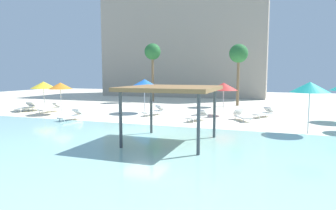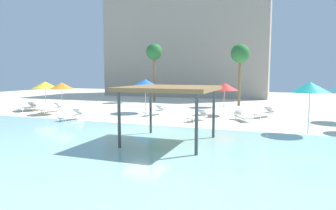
% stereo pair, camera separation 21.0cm
% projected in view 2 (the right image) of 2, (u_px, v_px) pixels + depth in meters
% --- Properties ---
extents(ground_plane, '(80.00, 80.00, 0.00)m').
position_uv_depth(ground_plane, '(144.00, 130.00, 17.18)').
color(ground_plane, beige).
extents(lagoon_water, '(44.00, 13.50, 0.04)m').
position_uv_depth(lagoon_water, '(92.00, 152.00, 12.27)').
color(lagoon_water, '#99D1C6').
rests_on(lagoon_water, ground).
extents(shade_pavilion, '(4.16, 4.16, 2.69)m').
position_uv_depth(shade_pavilion, '(170.00, 90.00, 13.70)').
color(shade_pavilion, '#42474C').
rests_on(shade_pavilion, ground).
extents(beach_umbrella_teal_1, '(2.08, 2.08, 2.84)m').
position_uv_depth(beach_umbrella_teal_1, '(310.00, 87.00, 15.82)').
color(beach_umbrella_teal_1, silver).
rests_on(beach_umbrella_teal_1, ground).
extents(beach_umbrella_orange_4, '(1.91, 1.91, 2.57)m').
position_uv_depth(beach_umbrella_orange_4, '(62.00, 86.00, 23.97)').
color(beach_umbrella_orange_4, silver).
rests_on(beach_umbrella_orange_4, ground).
extents(beach_umbrella_red_5, '(2.21, 2.21, 2.57)m').
position_uv_depth(beach_umbrella_red_5, '(224.00, 87.00, 23.34)').
color(beach_umbrella_red_5, silver).
rests_on(beach_umbrella_red_5, ground).
extents(beach_umbrella_blue_6, '(2.42, 2.42, 2.82)m').
position_uv_depth(beach_umbrella_blue_6, '(145.00, 83.00, 24.70)').
color(beach_umbrella_blue_6, silver).
rests_on(beach_umbrella_blue_6, ground).
extents(beach_umbrella_yellow_7, '(2.24, 2.24, 2.58)m').
position_uv_depth(beach_umbrella_yellow_7, '(45.00, 85.00, 26.66)').
color(beach_umbrella_yellow_7, silver).
rests_on(beach_umbrella_yellow_7, ground).
extents(lounge_chair_0, '(1.44, 1.95, 0.74)m').
position_uv_depth(lounge_chair_0, '(242.00, 116.00, 20.71)').
color(lounge_chair_0, white).
rests_on(lounge_chair_0, ground).
extents(lounge_chair_1, '(0.89, 1.97, 0.74)m').
position_uv_depth(lounge_chair_1, '(73.00, 115.00, 20.84)').
color(lounge_chair_1, white).
rests_on(lounge_chair_1, ground).
extents(lounge_chair_2, '(1.13, 1.99, 0.74)m').
position_uv_depth(lounge_chair_2, '(52.00, 108.00, 25.38)').
color(lounge_chair_2, white).
rests_on(lounge_chair_2, ground).
extents(lounge_chair_3, '(1.54, 1.92, 0.74)m').
position_uv_depth(lounge_chair_3, '(265.00, 113.00, 22.22)').
color(lounge_chair_3, white).
rests_on(lounge_chair_3, ground).
extents(lounge_chair_4, '(0.75, 1.94, 0.74)m').
position_uv_depth(lounge_chair_4, '(28.00, 107.00, 26.03)').
color(lounge_chair_4, white).
rests_on(lounge_chair_4, ground).
extents(lounge_chair_5, '(1.25, 1.98, 0.74)m').
position_uv_depth(lounge_chair_5, '(198.00, 116.00, 20.55)').
color(lounge_chair_5, white).
rests_on(lounge_chair_5, ground).
extents(lounge_chair_6, '(1.37, 1.97, 0.74)m').
position_uv_depth(lounge_chair_6, '(155.00, 111.00, 23.41)').
color(lounge_chair_6, white).
rests_on(lounge_chair_6, ground).
extents(palm_tree_0, '(1.90, 1.90, 6.81)m').
position_uv_depth(palm_tree_0, '(154.00, 53.00, 34.43)').
color(palm_tree_0, brown).
rests_on(palm_tree_0, ground).
extents(palm_tree_1, '(1.90, 1.90, 6.29)m').
position_uv_depth(palm_tree_1, '(240.00, 55.00, 29.82)').
color(palm_tree_1, brown).
rests_on(palm_tree_1, ground).
extents(hotel_block_0, '(23.53, 10.49, 14.23)m').
position_uv_depth(hotel_block_0, '(189.00, 49.00, 44.99)').
color(hotel_block_0, '#9E9384').
rests_on(hotel_block_0, ground).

